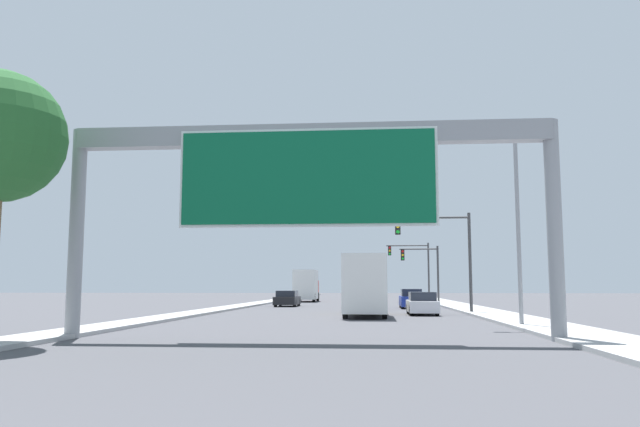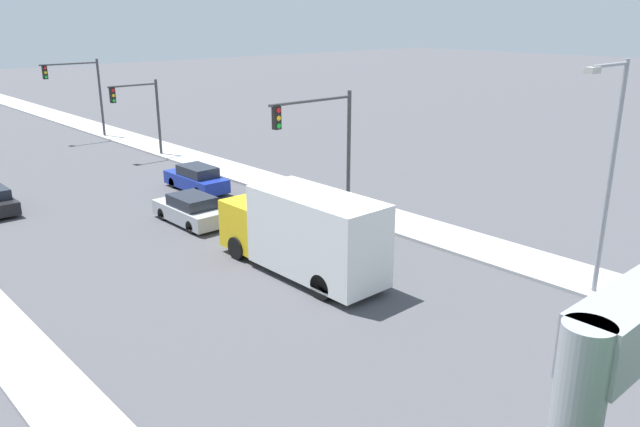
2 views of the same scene
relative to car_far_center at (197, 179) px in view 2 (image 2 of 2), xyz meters
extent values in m
cube|color=#A5A5A5|center=(4.25, 12.38, -0.65)|extent=(3.00, 120.00, 0.15)
cube|color=navy|center=(0.00, 0.06, -0.16)|extent=(1.74, 4.74, 0.78)
cube|color=#1E232D|center=(0.00, -0.18, 0.52)|extent=(1.53, 2.46, 0.58)
cylinder|color=black|center=(-0.76, 1.53, -0.40)|extent=(0.22, 0.64, 0.64)
cylinder|color=black|center=(0.76, 1.53, -0.40)|extent=(0.22, 0.64, 0.64)
cylinder|color=black|center=(-0.76, -1.41, -0.40)|extent=(0.22, 0.64, 0.64)
cylinder|color=black|center=(0.76, -1.41, -0.40)|extent=(0.22, 0.64, 0.64)
cube|color=silver|center=(0.00, -11.09, -0.20)|extent=(1.76, 4.65, 0.70)
cube|color=#1E232D|center=(0.00, -11.33, 0.42)|extent=(1.55, 2.42, 0.53)
cylinder|color=black|center=(-0.77, -9.65, -0.40)|extent=(0.22, 0.64, 0.64)
cylinder|color=black|center=(0.77, -9.65, -0.40)|extent=(0.22, 0.64, 0.64)
cylinder|color=black|center=(-0.77, -12.54, -0.40)|extent=(0.22, 0.64, 0.64)
cylinder|color=black|center=(0.77, -12.54, -0.40)|extent=(0.22, 0.64, 0.64)
cube|color=#A5A8AD|center=(-3.50, -5.12, -0.17)|extent=(1.86, 4.50, 0.75)
cube|color=#1E232D|center=(-3.50, -5.34, 0.49)|extent=(1.64, 2.34, 0.57)
cylinder|color=black|center=(-4.32, -3.73, -0.40)|extent=(0.22, 0.64, 0.64)
cylinder|color=black|center=(-2.68, -3.73, -0.40)|extent=(0.22, 0.64, 0.64)
cylinder|color=black|center=(-4.32, -6.51, -0.40)|extent=(0.22, 0.64, 0.64)
cylinder|color=black|center=(-2.68, -6.51, -0.40)|extent=(0.22, 0.64, 0.64)
cylinder|color=black|center=(-9.67, 2.40, -0.40)|extent=(0.22, 0.64, 0.64)
cube|color=yellow|center=(-3.50, -10.63, 0.63)|extent=(2.23, 2.29, 2.09)
cube|color=silver|center=(-3.50, -14.71, 1.19)|extent=(2.42, 5.88, 3.22)
cylinder|color=black|center=(-4.57, -10.74, -0.22)|extent=(0.28, 1.00, 1.00)
cylinder|color=black|center=(-2.43, -10.74, -0.22)|extent=(0.28, 1.00, 1.00)
cylinder|color=black|center=(-4.57, -16.18, -0.22)|extent=(0.28, 1.00, 1.00)
cylinder|color=black|center=(-2.43, -16.18, -0.22)|extent=(0.28, 1.00, 1.00)
cylinder|color=#3D3D3F|center=(3.25, -9.62, 2.54)|extent=(0.20, 0.20, 6.53)
cylinder|color=#3D3D3F|center=(0.74, -9.62, 5.51)|extent=(5.03, 0.14, 0.14)
cube|color=black|center=(-1.38, -9.62, 4.93)|extent=(0.35, 0.28, 1.05)
cylinder|color=red|center=(-1.38, -9.78, 5.28)|extent=(0.22, 0.04, 0.22)
cylinder|color=yellow|center=(-1.38, -9.78, 4.93)|extent=(0.22, 0.04, 0.22)
cylinder|color=green|center=(-1.38, -9.78, 4.58)|extent=(0.22, 0.04, 0.22)
cylinder|color=#3D3D3F|center=(3.25, 10.38, 2.09)|extent=(0.20, 0.20, 5.63)
cylinder|color=#3D3D3F|center=(1.42, 10.38, 4.61)|extent=(3.66, 0.14, 0.14)
cube|color=black|center=(-0.12, 10.38, 4.03)|extent=(0.35, 0.28, 1.05)
cylinder|color=red|center=(-0.12, 10.22, 4.38)|extent=(0.22, 0.04, 0.22)
cylinder|color=yellow|center=(-0.12, 10.22, 4.03)|extent=(0.22, 0.04, 0.22)
cylinder|color=green|center=(-0.12, 10.22, 3.68)|extent=(0.22, 0.04, 0.22)
cylinder|color=#3D3D3F|center=(3.25, 20.38, 2.58)|extent=(0.20, 0.20, 6.61)
cylinder|color=#3D3D3F|center=(0.89, 20.38, 5.59)|extent=(4.71, 0.14, 0.14)
cube|color=black|center=(-1.09, 20.38, 5.01)|extent=(0.35, 0.28, 1.05)
cylinder|color=red|center=(-1.09, 20.22, 5.36)|extent=(0.22, 0.04, 0.22)
cylinder|color=yellow|center=(-1.09, 20.22, 5.01)|extent=(0.22, 0.04, 0.22)
cylinder|color=green|center=(-1.09, 20.22, 4.66)|extent=(0.22, 0.04, 0.22)
cylinder|color=gray|center=(3.35, -22.76, 3.62)|extent=(0.18, 0.18, 8.69)
cylinder|color=gray|center=(2.12, -22.76, 7.82)|extent=(2.46, 0.12, 0.12)
cube|color=#B2B2A8|center=(0.89, -22.76, 7.72)|extent=(0.60, 0.28, 0.20)
camera|label=1|loc=(-3.07, -50.69, 1.08)|focal=35.00mm
camera|label=2|loc=(-18.78, -31.79, 9.36)|focal=35.00mm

